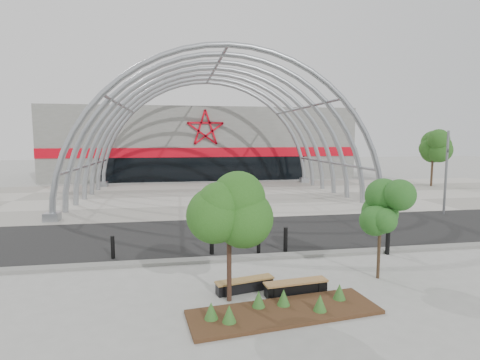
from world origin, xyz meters
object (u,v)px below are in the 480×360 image
object	(u,v)px
signal_pole	(446,171)
bench_0	(245,285)
street_tree_0	(229,196)
street_tree_1	(381,213)
bench_1	(296,288)
bollard_2	(286,240)

from	to	relation	value
signal_pole	bench_0	distance (m)	17.07
street_tree_0	bench_0	size ratio (longest dim) A/B	2.27
street_tree_0	street_tree_1	bearing A→B (deg)	9.79
street_tree_1	bench_0	size ratio (longest dim) A/B	1.66
street_tree_0	bench_1	distance (m)	3.52
street_tree_0	bollard_2	bearing A→B (deg)	55.14
street_tree_1	signal_pole	bearing A→B (deg)	43.43
signal_pole	bollard_2	world-z (taller)	signal_pole
bench_0	bollard_2	size ratio (longest dim) A/B	1.83
street_tree_0	bench_1	xyz separation A→B (m)	(2.03, 0.11, -2.86)
street_tree_0	signal_pole	bearing A→B (deg)	34.02
street_tree_1	street_tree_0	bearing A→B (deg)	-170.21
signal_pole	bench_0	xyz separation A→B (m)	(-14.10, -9.31, -2.47)
street_tree_0	street_tree_1	size ratio (longest dim) A/B	1.37
street_tree_1	bollard_2	distance (m)	4.34
bollard_2	street_tree_0	bearing A→B (deg)	-124.86
signal_pole	street_tree_1	world-z (taller)	signal_pole
signal_pole	street_tree_1	bearing A→B (deg)	-136.57
signal_pole	bench_1	xyz separation A→B (m)	(-12.62, -9.78, -2.46)
street_tree_1	bench_1	world-z (taller)	street_tree_1
street_tree_0	bench_0	xyz separation A→B (m)	(0.56, 0.58, -2.88)
signal_pole	street_tree_0	world-z (taller)	signal_pole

